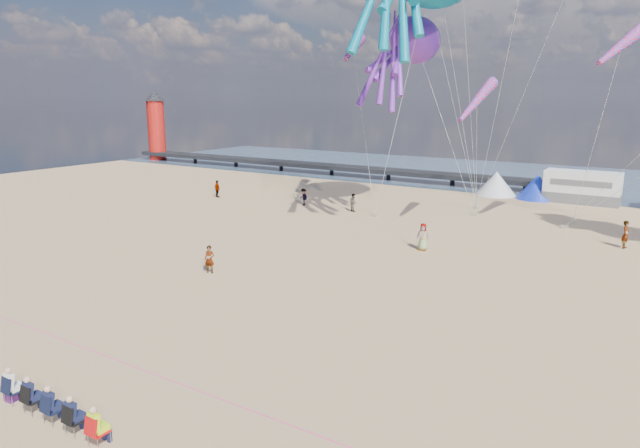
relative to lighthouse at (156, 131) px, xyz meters
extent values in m
plane|color=tan|center=(56.00, -44.00, -4.50)|extent=(120.00, 120.00, 0.00)
plane|color=#364C67|center=(56.00, 11.00, -4.48)|extent=(120.00, 120.00, 0.00)
cube|color=black|center=(28.00, 0.00, -3.50)|extent=(60.00, 3.00, 0.50)
cylinder|color=#A5140F|center=(0.00, 0.00, 0.00)|extent=(2.60, 2.60, 9.00)
cube|color=silver|center=(62.00, -4.00, -3.00)|extent=(6.60, 2.50, 3.00)
cone|color=white|center=(54.00, -4.00, -3.30)|extent=(4.00, 4.00, 2.40)
cone|color=#1933CC|center=(58.00, -4.00, -3.30)|extent=(4.00, 4.00, 2.40)
cube|color=#501B65|center=(51.69, -52.83, -4.34)|extent=(0.40, 0.30, 0.32)
cylinder|color=#F2338C|center=(56.00, -49.00, -4.48)|extent=(34.00, 0.03, 0.03)
imported|color=tan|center=(47.54, -38.86, -3.69)|extent=(0.69, 0.57, 1.61)
imported|color=#7F6659|center=(45.82, -19.00, -3.71)|extent=(0.92, 0.82, 1.58)
imported|color=#7F6659|center=(40.60, -19.05, -3.72)|extent=(0.92, 0.83, 1.56)
imported|color=#7F6659|center=(31.05, -20.23, -3.64)|extent=(1.25, 0.95, 1.72)
imported|color=#7F6659|center=(67.09, -19.96, -3.57)|extent=(0.74, 1.77, 1.86)
imported|color=#7F6659|center=(55.94, -27.73, -3.60)|extent=(0.75, 0.58, 1.81)
cube|color=gray|center=(48.43, -19.95, -4.39)|extent=(0.50, 0.35, 0.22)
cube|color=gray|center=(55.35, -15.15, -4.39)|extent=(0.50, 0.35, 0.22)
cube|color=gray|center=(62.65, -15.96, -4.39)|extent=(0.50, 0.35, 0.22)
cube|color=gray|center=(62.88, -14.01, -4.39)|extent=(0.50, 0.35, 0.22)
cube|color=gray|center=(54.64, -12.22, -4.39)|extent=(0.50, 0.35, 0.22)
camera|label=1|loc=(69.72, -61.83, 5.52)|focal=32.00mm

